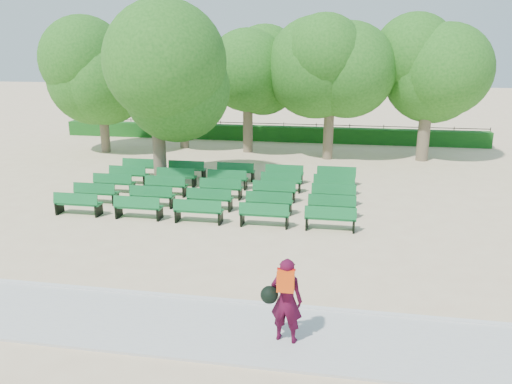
% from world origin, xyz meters
% --- Properties ---
extents(ground, '(120.00, 120.00, 0.00)m').
position_xyz_m(ground, '(0.00, 0.00, 0.00)').
color(ground, beige).
extents(paving, '(30.00, 2.20, 0.06)m').
position_xyz_m(paving, '(0.00, -7.40, 0.03)').
color(paving, beige).
rests_on(paving, ground).
extents(curb, '(30.00, 0.12, 0.10)m').
position_xyz_m(curb, '(0.00, -6.25, 0.05)').
color(curb, silver).
rests_on(curb, ground).
extents(hedge, '(26.00, 0.70, 0.90)m').
position_xyz_m(hedge, '(0.00, 14.00, 0.45)').
color(hedge, '#165417').
rests_on(hedge, ground).
extents(fence, '(26.00, 0.10, 1.02)m').
position_xyz_m(fence, '(0.00, 14.40, 0.00)').
color(fence, black).
rests_on(fence, ground).
extents(tree_line, '(21.80, 6.80, 7.04)m').
position_xyz_m(tree_line, '(0.00, 10.00, 0.00)').
color(tree_line, '#28681C').
rests_on(tree_line, ground).
extents(bench_array, '(1.63, 0.58, 1.01)m').
position_xyz_m(bench_array, '(0.11, 1.65, 0.08)').
color(bench_array, '#12682E').
rests_on(bench_array, ground).
extents(tree_among, '(4.76, 4.76, 6.42)m').
position_xyz_m(tree_among, '(-2.92, 3.41, 4.25)').
color(tree_among, brown).
rests_on(tree_among, ground).
extents(person, '(0.84, 0.53, 1.72)m').
position_xyz_m(person, '(3.68, -7.57, 0.95)').
color(person, '#400921').
rests_on(person, ground).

